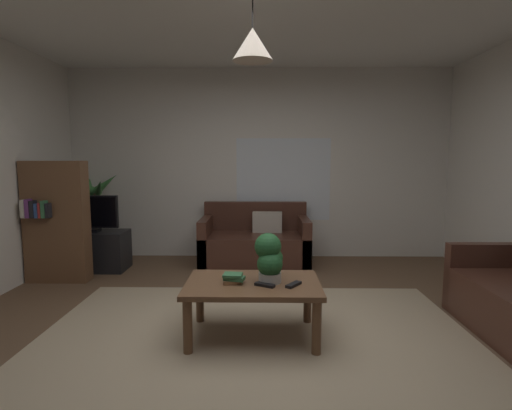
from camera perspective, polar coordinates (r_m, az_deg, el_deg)
The scene contains 17 objects.
floor at distance 3.25m, azimuth -0.09°, elevation -19.56°, with size 5.38×5.59×0.02m, color brown.
rug at distance 3.06m, azimuth -0.16°, elevation -20.98°, with size 3.50×3.08×0.01m, color tan.
wall_back at distance 5.74m, azimuth 0.40°, elevation 5.87°, with size 5.50×0.06×2.69m, color silver.
window_pane at distance 5.72m, azimuth 3.93°, elevation 3.67°, with size 1.34×0.01×1.17m, color white.
couch_under_window at distance 5.37m, azimuth -0.12°, elevation -5.65°, with size 1.43×0.80×0.82m.
coffee_table at distance 3.23m, azimuth -0.46°, elevation -12.16°, with size 1.06×0.69×0.45m.
book_on_table_0 at distance 3.17m, azimuth -3.39°, elevation -10.97°, with size 0.14×0.08×0.03m, color #99663F.
book_on_table_1 at distance 3.17m, azimuth -3.14°, elevation -10.46°, with size 0.16×0.09×0.03m, color #387247.
book_on_table_2 at distance 3.17m, azimuth -3.35°, elevation -9.99°, with size 0.15×0.12×0.02m, color #387247.
remote_on_table_0 at distance 3.11m, azimuth 1.26°, elevation -11.40°, with size 0.05×0.16×0.02m, color black.
remote_on_table_1 at distance 3.13m, azimuth 5.41°, elevation -11.30°, with size 0.05×0.16×0.02m, color black.
potted_plant_on_table at distance 3.17m, azimuth 1.96°, elevation -7.53°, with size 0.23×0.25×0.39m.
tv_stand at distance 5.55m, azimuth -22.53°, elevation -6.06°, with size 0.90×0.44×0.50m, color black.
tv at distance 5.45m, azimuth -22.85°, elevation -1.11°, with size 0.74×0.16×0.46m.
potted_palm_corner at distance 5.91m, azimuth -22.01°, elevation -2.23°, with size 0.70×0.76×1.25m.
bookshelf_corner at distance 5.13m, azimuth -26.77°, elevation -2.11°, with size 0.70×0.31×1.40m.
pendant_lamp at distance 3.17m, azimuth -0.49°, elevation 22.08°, with size 0.30×0.30×0.54m.
Camera 1 is at (0.05, -2.91, 1.43)m, focal length 27.87 mm.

